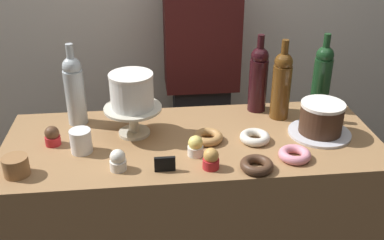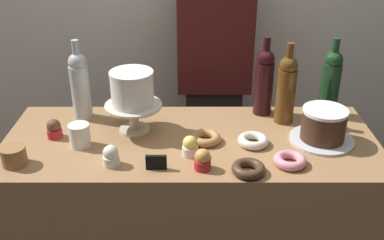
{
  "view_description": "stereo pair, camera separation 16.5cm",
  "coord_description": "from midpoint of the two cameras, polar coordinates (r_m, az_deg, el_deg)",
  "views": [
    {
      "loc": [
        -0.16,
        -1.47,
        1.74
      ],
      "look_at": [
        0.0,
        0.0,
        0.99
      ],
      "focal_mm": 42.35,
      "sensor_mm": 36.0,
      "label": 1
    },
    {
      "loc": [
        0.01,
        -1.47,
        1.74
      ],
      "look_at": [
        0.0,
        0.0,
        0.99
      ],
      "focal_mm": 42.35,
      "sensor_mm": 36.0,
      "label": 2
    }
  ],
  "objects": [
    {
      "name": "coffee_cup_ceramic",
      "position": [
        1.66,
        -11.0,
        -1.94
      ],
      "size": [
        0.08,
        0.08,
        0.08
      ],
      "color": "white",
      "rests_on": "display_counter"
    },
    {
      "name": "donut_maple",
      "position": [
        1.67,
        4.8,
        -2.35
      ],
      "size": [
        0.11,
        0.11,
        0.03
      ],
      "color": "#B27F47",
      "rests_on": "display_counter"
    },
    {
      "name": "donut_chocolate",
      "position": [
        1.51,
        10.48,
        -6.16
      ],
      "size": [
        0.11,
        0.11,
        0.03
      ],
      "color": "#472D1E",
      "rests_on": "display_counter"
    },
    {
      "name": "cupcake_caramel",
      "position": [
        1.5,
        4.72,
        -5.12
      ],
      "size": [
        0.06,
        0.06,
        0.07
      ],
      "color": "red",
      "rests_on": "display_counter"
    },
    {
      "name": "silver_serving_platter",
      "position": [
        1.77,
        18.82,
        -2.45
      ],
      "size": [
        0.24,
        0.24,
        0.01
      ],
      "color": "silver",
      "rests_on": "display_counter"
    },
    {
      "name": "price_sign_chalkboard",
      "position": [
        1.5,
        -1.16,
        -5.43
      ],
      "size": [
        0.07,
        0.01,
        0.05
      ],
      "color": "black",
      "rests_on": "display_counter"
    },
    {
      "name": "wine_bottle_dark_red",
      "position": [
        1.87,
        11.84,
        4.81
      ],
      "size": [
        0.08,
        0.08,
        0.33
      ],
      "color": "black",
      "rests_on": "display_counter"
    },
    {
      "name": "donut_sugar",
      "position": [
        1.67,
        10.74,
        -2.66
      ],
      "size": [
        0.11,
        0.11,
        0.03
      ],
      "color": "silver",
      "rests_on": "display_counter"
    },
    {
      "name": "white_layer_cake",
      "position": [
        1.67,
        -4.51,
        3.97
      ],
      "size": [
        0.16,
        0.16,
        0.13
      ],
      "color": "white",
      "rests_on": "cake_stand_pedestal"
    },
    {
      "name": "cupcake_lemon",
      "position": [
        1.58,
        2.88,
        -3.41
      ],
      "size": [
        0.06,
        0.06,
        0.07
      ],
      "color": "white",
      "rests_on": "display_counter"
    },
    {
      "name": "barista_figure",
      "position": [
        2.32,
        5.03,
        3.98
      ],
      "size": [
        0.36,
        0.22,
        1.6
      ],
      "color": "black",
      "rests_on": "ground_plane"
    },
    {
      "name": "wine_bottle_clear",
      "position": [
        1.83,
        -11.19,
        4.38
      ],
      "size": [
        0.08,
        0.08,
        0.33
      ],
      "color": "#B2BCC1",
      "rests_on": "display_counter"
    },
    {
      "name": "wine_bottle_green",
      "position": [
        1.92,
        19.68,
        4.45
      ],
      "size": [
        0.08,
        0.08,
        0.33
      ],
      "color": "#193D1E",
      "rests_on": "display_counter"
    },
    {
      "name": "wine_bottle_amber",
      "position": [
        1.81,
        14.6,
        3.83
      ],
      "size": [
        0.08,
        0.08,
        0.33
      ],
      "color": "#5B3814",
      "rests_on": "display_counter"
    },
    {
      "name": "display_counter",
      "position": [
        1.96,
        2.49,
        -14.19
      ],
      "size": [
        1.4,
        0.56,
        0.91
      ],
      "color": "#997047",
      "rests_on": "ground_plane"
    },
    {
      "name": "donut_pink",
      "position": [
        1.59,
        15.4,
        -5.04
      ],
      "size": [
        0.11,
        0.11,
        0.03
      ],
      "color": "pink",
      "rests_on": "display_counter"
    },
    {
      "name": "cake_stand_pedestal",
      "position": [
        1.72,
        -4.39,
        0.85
      ],
      "size": [
        0.22,
        0.22,
        0.11
      ],
      "color": "beige",
      "rests_on": "display_counter"
    },
    {
      "name": "cupcake_chocolate",
      "position": [
        1.74,
        -14.17,
        -1.15
      ],
      "size": [
        0.06,
        0.06,
        0.07
      ],
      "color": "red",
      "rests_on": "display_counter"
    },
    {
      "name": "cookie_stack",
      "position": [
        1.61,
        -18.6,
        -4.34
      ],
      "size": [
        0.08,
        0.08,
        0.07
      ],
      "color": "olive",
      "rests_on": "display_counter"
    },
    {
      "name": "cupcake_vanilla",
      "position": [
        1.53,
        -6.93,
        -4.59
      ],
      "size": [
        0.06,
        0.06,
        0.07
      ],
      "color": "white",
      "rests_on": "display_counter"
    },
    {
      "name": "chocolate_round_cake",
      "position": [
        1.74,
        19.13,
        -0.58
      ],
      "size": [
        0.16,
        0.16,
        0.12
      ],
      "color": "#3D2619",
      "rests_on": "silver_serving_platter"
    }
  ]
}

